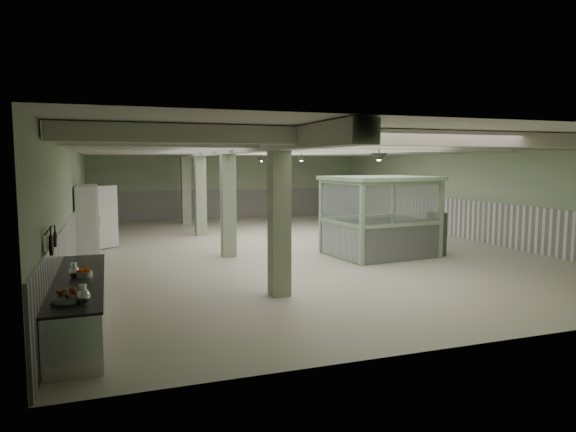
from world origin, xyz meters
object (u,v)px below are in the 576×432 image
object	(u,v)px
guard_booth	(380,202)
walkin_cooler	(89,220)
filing_cabinet	(436,233)
prep_counter	(80,303)

from	to	relation	value
guard_booth	walkin_cooler	bearing A→B (deg)	152.72
walkin_cooler	guard_booth	size ratio (longest dim) A/B	0.72
guard_booth	filing_cabinet	bearing A→B (deg)	-21.22
walkin_cooler	guard_booth	xyz separation A→B (m)	(8.64, -3.40, 0.60)
prep_counter	filing_cabinet	size ratio (longest dim) A/B	3.46
prep_counter	filing_cabinet	world-z (taller)	filing_cabinet
prep_counter	walkin_cooler	bearing A→B (deg)	90.60
prep_counter	walkin_cooler	world-z (taller)	walkin_cooler
prep_counter	guard_booth	world-z (taller)	guard_booth
walkin_cooler	prep_counter	bearing A→B (deg)	-89.40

